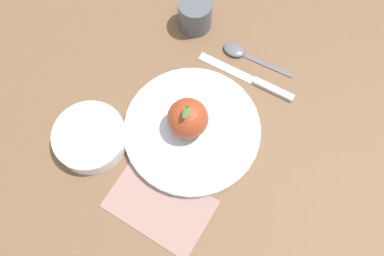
{
  "coord_description": "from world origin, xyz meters",
  "views": [
    {
      "loc": [
        0.29,
        0.04,
        0.73
      ],
      "look_at": [
        0.02,
        -0.03,
        0.02
      ],
      "focal_mm": 36.85,
      "sensor_mm": 36.0,
      "label": 1
    }
  ],
  "objects_px": {
    "apple": "(188,119)",
    "spoon": "(241,53)",
    "cup": "(195,13)",
    "knife": "(254,81)",
    "side_bowl": "(90,137)",
    "linen_napkin": "(160,204)",
    "dinner_plate": "(192,130)"
  },
  "relations": [
    {
      "from": "apple",
      "to": "spoon",
      "type": "height_order",
      "value": "apple"
    },
    {
      "from": "cup",
      "to": "knife",
      "type": "distance_m",
      "value": 0.19
    },
    {
      "from": "apple",
      "to": "spoon",
      "type": "xyz_separation_m",
      "value": [
        -0.2,
        0.06,
        -0.05
      ]
    },
    {
      "from": "knife",
      "to": "spoon",
      "type": "bearing_deg",
      "value": -144.66
    },
    {
      "from": "apple",
      "to": "knife",
      "type": "xyz_separation_m",
      "value": [
        -0.14,
        0.11,
        -0.05
      ]
    },
    {
      "from": "apple",
      "to": "side_bowl",
      "type": "height_order",
      "value": "apple"
    },
    {
      "from": "cup",
      "to": "linen_napkin",
      "type": "xyz_separation_m",
      "value": [
        0.4,
        0.04,
        -0.04
      ]
    },
    {
      "from": "dinner_plate",
      "to": "apple",
      "type": "distance_m",
      "value": 0.05
    },
    {
      "from": "spoon",
      "to": "linen_napkin",
      "type": "relative_size",
      "value": 0.86
    },
    {
      "from": "dinner_plate",
      "to": "knife",
      "type": "distance_m",
      "value": 0.17
    },
    {
      "from": "knife",
      "to": "spoon",
      "type": "distance_m",
      "value": 0.07
    },
    {
      "from": "knife",
      "to": "spoon",
      "type": "relative_size",
      "value": 1.33
    },
    {
      "from": "side_bowl",
      "to": "knife",
      "type": "height_order",
      "value": "side_bowl"
    },
    {
      "from": "side_bowl",
      "to": "linen_napkin",
      "type": "xyz_separation_m",
      "value": [
        0.09,
        0.16,
        -0.02
      ]
    },
    {
      "from": "side_bowl",
      "to": "linen_napkin",
      "type": "bearing_deg",
      "value": 62.31
    },
    {
      "from": "spoon",
      "to": "apple",
      "type": "bearing_deg",
      "value": -18.27
    },
    {
      "from": "side_bowl",
      "to": "cup",
      "type": "height_order",
      "value": "cup"
    },
    {
      "from": "spoon",
      "to": "knife",
      "type": "bearing_deg",
      "value": 35.34
    },
    {
      "from": "knife",
      "to": "dinner_plate",
      "type": "bearing_deg",
      "value": -34.61
    },
    {
      "from": "side_bowl",
      "to": "spoon",
      "type": "bearing_deg",
      "value": 137.96
    },
    {
      "from": "side_bowl",
      "to": "spoon",
      "type": "xyz_separation_m",
      "value": [
        -0.27,
        0.24,
        -0.02
      ]
    },
    {
      "from": "linen_napkin",
      "to": "cup",
      "type": "bearing_deg",
      "value": -174.68
    },
    {
      "from": "apple",
      "to": "cup",
      "type": "relative_size",
      "value": 1.31
    },
    {
      "from": "dinner_plate",
      "to": "side_bowl",
      "type": "relative_size",
      "value": 1.92
    },
    {
      "from": "cup",
      "to": "knife",
      "type": "xyz_separation_m",
      "value": [
        0.11,
        0.16,
        -0.04
      ]
    },
    {
      "from": "side_bowl",
      "to": "linen_napkin",
      "type": "height_order",
      "value": "side_bowl"
    },
    {
      "from": "apple",
      "to": "linen_napkin",
      "type": "distance_m",
      "value": 0.17
    },
    {
      "from": "knife",
      "to": "linen_napkin",
      "type": "bearing_deg",
      "value": -21.86
    },
    {
      "from": "spoon",
      "to": "linen_napkin",
      "type": "bearing_deg",
      "value": -12.38
    },
    {
      "from": "dinner_plate",
      "to": "spoon",
      "type": "height_order",
      "value": "dinner_plate"
    },
    {
      "from": "cup",
      "to": "side_bowl",
      "type": "bearing_deg",
      "value": -21.68
    },
    {
      "from": "cup",
      "to": "knife",
      "type": "height_order",
      "value": "cup"
    }
  ]
}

